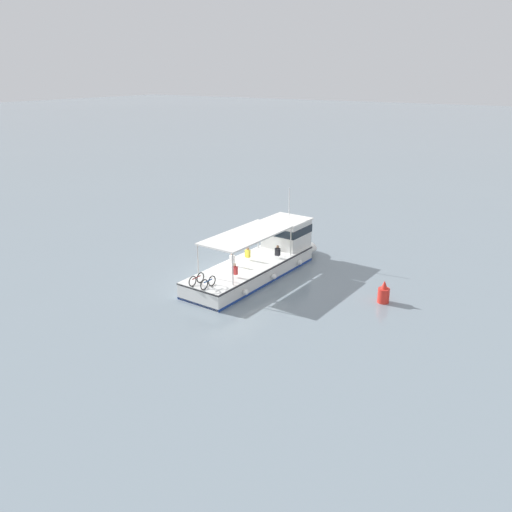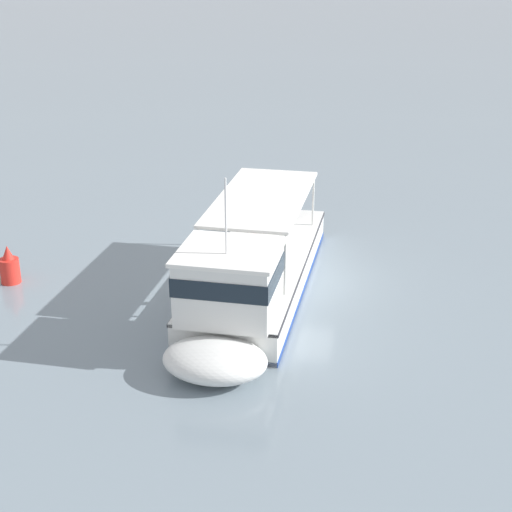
% 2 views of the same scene
% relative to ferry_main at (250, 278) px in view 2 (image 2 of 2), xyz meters
% --- Properties ---
extents(ground_plane, '(400.00, 400.00, 0.00)m').
position_rel_ferry_main_xyz_m(ground_plane, '(2.30, -1.42, -1.02)').
color(ground_plane, gray).
extents(ferry_main, '(12.93, 3.85, 5.32)m').
position_rel_ferry_main_xyz_m(ferry_main, '(0.00, 0.00, 0.00)').
color(ferry_main, white).
rests_on(ferry_main, ground).
extents(channel_buoy, '(0.70, 0.70, 1.40)m').
position_rel_ferry_main_xyz_m(channel_buoy, '(0.43, 8.75, -0.45)').
color(channel_buoy, red).
rests_on(channel_buoy, ground).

